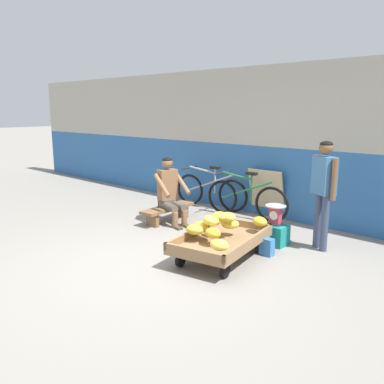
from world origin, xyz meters
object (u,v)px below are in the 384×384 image
object	(u,v)px
low_bench	(168,211)
shopping_bag	(267,247)
bicycle_near_left	(210,191)
bicycle_far_left	(246,199)
weighing_scale	(275,215)
customer_adult	(324,183)
banana_cart	(222,242)
plastic_crate	(275,235)
sign_board	(266,193)
vendor_seated	(170,191)

from	to	relation	value
low_bench	shopping_bag	distance (m)	2.20
bicycle_near_left	shopping_bag	bearing A→B (deg)	-33.59
bicycle_near_left	bicycle_far_left	xyz separation A→B (m)	(0.94, -0.12, 0.00)
weighing_scale	customer_adult	bearing A→B (deg)	25.00
banana_cart	bicycle_near_left	xyz separation A→B (m)	(-1.89, 2.03, 0.11)
shopping_bag	plastic_crate	bearing A→B (deg)	108.98
banana_cart	plastic_crate	distance (m)	1.01
banana_cart	sign_board	size ratio (longest dim) A/B	1.77
weighing_scale	bicycle_far_left	xyz separation A→B (m)	(-1.16, 0.92, -0.10)
plastic_crate	shopping_bag	bearing A→B (deg)	-71.02
banana_cart	bicycle_far_left	xyz separation A→B (m)	(-0.95, 1.90, 0.11)
bicycle_near_left	banana_cart	bearing A→B (deg)	-46.98
low_bench	sign_board	distance (m)	1.84
sign_board	plastic_crate	bearing A→B (deg)	-53.18
banana_cart	vendor_seated	xyz separation A→B (m)	(-1.74, 0.75, 0.33)
shopping_bag	banana_cart	bearing A→B (deg)	-124.71
vendor_seated	bicycle_far_left	size ratio (longest dim) A/B	0.69
plastic_crate	shopping_bag	world-z (taller)	plastic_crate
low_bench	bicycle_near_left	xyz separation A→B (m)	(-0.07, 1.25, 0.15)
customer_adult	bicycle_far_left	bearing A→B (deg)	159.35
shopping_bag	sign_board	bearing A→B (deg)	122.61
weighing_scale	bicycle_near_left	world-z (taller)	bicycle_near_left
bicycle_near_left	low_bench	bearing A→B (deg)	-86.81
vendor_seated	weighing_scale	xyz separation A→B (m)	(1.94, 0.23, -0.11)
bicycle_near_left	shopping_bag	size ratio (longest dim) A/B	6.89
weighing_scale	shopping_bag	bearing A→B (deg)	-70.97
shopping_bag	vendor_seated	bearing A→B (deg)	173.87
banana_cart	plastic_crate	bearing A→B (deg)	78.04
sign_board	banana_cart	bearing A→B (deg)	-72.06
plastic_crate	bicycle_far_left	bearing A→B (deg)	141.56
bicycle_near_left	sign_board	xyz separation A→B (m)	(1.17, 0.20, 0.09)
bicycle_far_left	customer_adult	xyz separation A→B (m)	(1.73, -0.65, 0.60)
plastic_crate	customer_adult	world-z (taller)	customer_adult
low_bench	banana_cart	bearing A→B (deg)	-23.04
plastic_crate	customer_adult	xyz separation A→B (m)	(0.58, 0.27, 0.80)
bicycle_far_left	vendor_seated	bearing A→B (deg)	-124.23
sign_board	customer_adult	size ratio (longest dim) A/B	0.58
bicycle_near_left	vendor_seated	bearing A→B (deg)	-83.05
low_bench	customer_adult	bearing A→B (deg)	10.38
plastic_crate	weighing_scale	size ratio (longest dim) A/B	1.20
customer_adult	sign_board	bearing A→B (deg)	147.09
banana_cart	low_bench	xyz separation A→B (m)	(-1.82, 0.77, -0.04)
bicycle_far_left	sign_board	world-z (taller)	sign_board
banana_cart	low_bench	distance (m)	1.98
customer_adult	bicycle_near_left	bearing A→B (deg)	163.84
weighing_scale	sign_board	world-z (taller)	sign_board
customer_adult	weighing_scale	bearing A→B (deg)	-155.00
bicycle_far_left	shopping_bag	world-z (taller)	bicycle_far_left
low_bench	weighing_scale	xyz separation A→B (m)	(2.03, 0.21, 0.25)
vendor_seated	bicycle_near_left	size ratio (longest dim) A/B	0.69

